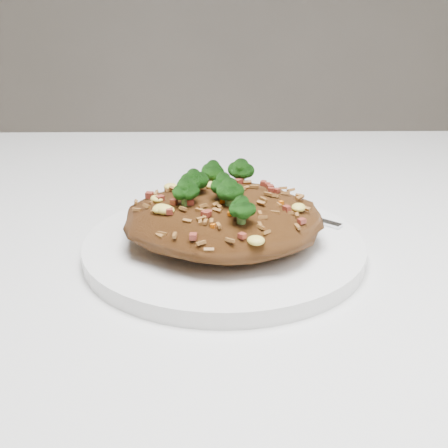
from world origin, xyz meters
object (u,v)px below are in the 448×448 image
Objects in this scene: dining_table at (183,332)px; fork at (273,208)px; plate at (224,248)px; fried_rice at (224,210)px.

fork reaches higher than dining_table.
plate is 1.44× the size of fried_rice.
fried_rice is at bearing -28.77° from dining_table.
fried_rice is 1.24× the size of fork.
dining_table is 0.14m from fried_rice.
fork is (0.05, 0.07, 0.01)m from plate.
fork is (0.05, 0.07, -0.03)m from fried_rice.
fork is at bearing 56.08° from plate.
plate is 0.03m from fried_rice.
fork is (0.09, 0.05, 0.11)m from dining_table.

